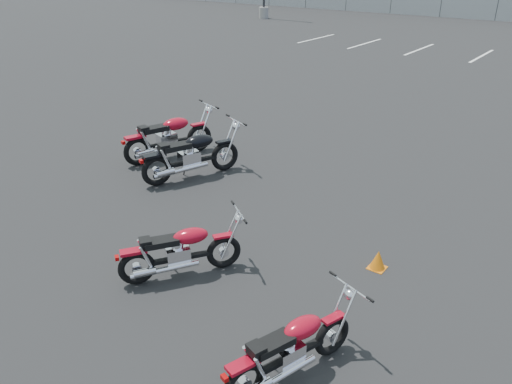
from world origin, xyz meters
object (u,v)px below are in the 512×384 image
Objects in this scene: motorcycle_second_black at (191,155)px; motorcycle_third_red at (180,251)px; motorcycle_rear_red at (291,349)px; motorcycle_front_red at (169,137)px.

motorcycle_third_red is (2.37, -2.74, -0.09)m from motorcycle_second_black.
motorcycle_second_black reaches higher than motorcycle_rear_red.
motorcycle_third_red is (3.59, -3.27, -0.09)m from motorcycle_front_red.
motorcycle_front_red is at bearing 137.69° from motorcycle_third_red.
motorcycle_front_red reaches higher than motorcycle_third_red.
motorcycle_second_black is at bearing -23.61° from motorcycle_front_red.
motorcycle_front_red is 1.31× the size of motorcycle_third_red.
motorcycle_front_red is at bearing 156.39° from motorcycle_second_black.
motorcycle_rear_red is at bearing -33.53° from motorcycle_front_red.
motorcycle_second_black is 5.86m from motorcycle_rear_red.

